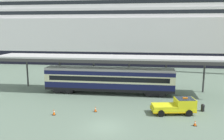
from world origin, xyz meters
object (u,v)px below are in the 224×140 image
object	(u,v)px
traffic_cone_near	(195,123)
service_truck	(177,106)
train_carriage	(109,79)
quay_bollard	(203,107)
cruise_ship	(165,19)
traffic_cone_mid	(95,109)
traffic_cone_far	(54,112)

from	to	relation	value
traffic_cone_near	service_truck	bearing A→B (deg)	111.88
train_carriage	quay_bollard	size ratio (longest dim) A/B	21.01
train_carriage	quay_bollard	bearing A→B (deg)	-26.73
train_carriage	traffic_cone_near	distance (m)	15.75
cruise_ship	train_carriage	world-z (taller)	cruise_ship
traffic_cone_mid	quay_bollard	distance (m)	13.44
cruise_ship	service_truck	xyz separation A→B (m)	(-2.47, -49.47, -12.12)
service_truck	quay_bollard	world-z (taller)	service_truck
cruise_ship	quay_bollard	xyz separation A→B (m)	(0.83, -48.27, -12.59)
traffic_cone_mid	quay_bollard	bearing A→B (deg)	8.29
traffic_cone_mid	traffic_cone_far	xyz separation A→B (m)	(-4.72, -1.76, 0.02)
cruise_ship	traffic_cone_mid	size ratio (longest dim) A/B	185.30
traffic_cone_near	traffic_cone_mid	distance (m)	11.73
train_carriage	traffic_cone_near	world-z (taller)	train_carriage
cruise_ship	train_carriage	size ratio (longest dim) A/B	6.38
traffic_cone_mid	traffic_cone_far	size ratio (longest dim) A/B	0.94
train_carriage	traffic_cone_mid	world-z (taller)	train_carriage
train_carriage	quay_bollard	world-z (taller)	train_carriage
cruise_ship	traffic_cone_mid	world-z (taller)	cruise_ship
cruise_ship	traffic_cone_near	distance (m)	54.52
traffic_cone_near	quay_bollard	size ratio (longest dim) A/B	0.63
traffic_cone_far	quay_bollard	size ratio (longest dim) A/B	0.77
cruise_ship	traffic_cone_far	size ratio (longest dim) A/B	174.12
train_carriage	traffic_cone_far	bearing A→B (deg)	-117.11
traffic_cone_far	quay_bollard	distance (m)	18.39
traffic_cone_mid	cruise_ship	bearing A→B (deg)	76.06
service_truck	traffic_cone_far	xyz separation A→B (m)	(-14.71, -2.49, -0.63)
service_truck	quay_bollard	bearing A→B (deg)	19.94
traffic_cone_near	traffic_cone_mid	xyz separation A→B (m)	(-11.40, 2.77, 0.05)
traffic_cone_far	traffic_cone_near	bearing A→B (deg)	-3.62
traffic_cone_near	traffic_cone_mid	world-z (taller)	traffic_cone_mid
quay_bollard	service_truck	bearing A→B (deg)	-160.06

